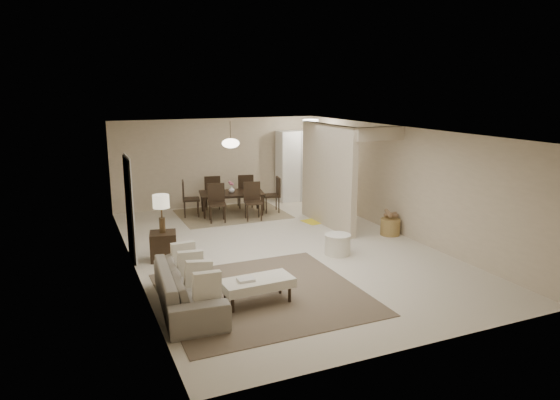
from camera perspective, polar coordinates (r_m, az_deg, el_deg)
name	(u,v)px	position (r m, az deg, el deg)	size (l,w,h in m)	color
floor	(280,249)	(10.66, 0.03, -5.58)	(9.00, 9.00, 0.00)	beige
ceiling	(280,131)	(10.16, 0.03, 7.93)	(9.00, 9.00, 0.00)	white
back_wall	(218,162)	(14.52, -7.06, 4.32)	(6.00, 6.00, 0.00)	#BEAC8F
left_wall	(131,204)	(9.58, -16.67, -0.47)	(9.00, 9.00, 0.00)	#BEAC8F
right_wall	(399,181)	(11.83, 13.50, 2.16)	(9.00, 9.00, 0.00)	#BEAC8F
partition	(328,176)	(12.22, 5.47, 2.78)	(0.15, 2.50, 2.50)	#BEAC8F
doorway	(129,209)	(10.22, -16.84, -1.01)	(0.04, 0.90, 2.04)	black
pantry_cabinet	(297,166)	(15.05, 1.98, 3.94)	(1.20, 0.55, 2.10)	white
flush_light	(311,120)	(14.03, 3.51, 9.07)	(0.44, 0.44, 0.05)	white
living_rug	(262,294)	(8.43, -2.03, -10.64)	(3.20, 3.20, 0.01)	brown
sofa	(189,287)	(7.98, -10.41, -9.79)	(0.86, 2.19, 0.64)	gray
ottoman_bench	(257,284)	(7.98, -2.61, -9.54)	(1.16, 0.57, 0.41)	beige
side_table	(163,246)	(10.20, -13.18, -5.14)	(0.51, 0.51, 0.56)	black
table_lamp	(161,205)	(9.98, -13.43, -0.53)	(0.32, 0.32, 0.76)	#47341E
round_pouf	(338,244)	(10.32, 6.60, -5.07)	(0.54, 0.54, 0.42)	beige
wicker_basket	(390,227)	(11.86, 12.48, -3.02)	(0.45, 0.45, 0.38)	olive
dining_rug	(232,214)	(13.57, -5.49, -1.59)	(2.80, 2.10, 0.01)	#806D4F
dining_table	(232,203)	(13.50, -5.51, -0.39)	(1.70, 0.95, 0.60)	black
dining_chairs	(232,197)	(13.46, -5.53, 0.38)	(2.64, 2.10, 0.97)	black
vase	(232,189)	(13.42, -5.55, 1.21)	(0.16, 0.16, 0.17)	white
yellow_mat	(320,220)	(12.89, 4.59, -2.35)	(0.88, 0.54, 0.01)	yellow
pendant_light	(231,143)	(13.23, -5.66, 6.47)	(0.46, 0.46, 0.71)	#47341E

